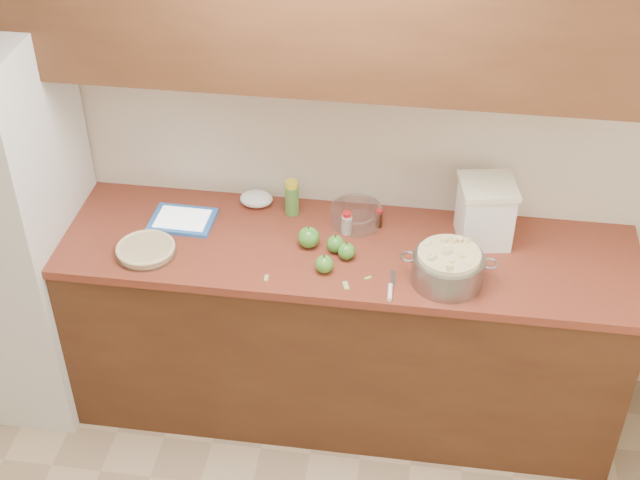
# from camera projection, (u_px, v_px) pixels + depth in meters

# --- Properties ---
(room_shell) EXTENTS (3.60, 3.60, 3.60)m
(room_shell) POSITION_uv_depth(u_px,v_px,m) (242.00, 466.00, 2.33)
(room_shell) COLOR tan
(room_shell) RESTS_ON ground
(counter_run) EXTENTS (2.64, 0.68, 0.92)m
(counter_run) POSITION_uv_depth(u_px,v_px,m) (321.00, 326.00, 4.00)
(counter_run) COLOR #4D2A15
(counter_run) RESTS_ON ground
(pie) EXTENTS (0.25, 0.25, 0.04)m
(pie) POSITION_uv_depth(u_px,v_px,m) (146.00, 250.00, 3.66)
(pie) COLOR silver
(pie) RESTS_ON counter_run
(colander) EXTENTS (0.38, 0.28, 0.14)m
(colander) POSITION_uv_depth(u_px,v_px,m) (448.00, 268.00, 3.49)
(colander) COLOR gray
(colander) RESTS_ON counter_run
(flour_canister) EXTENTS (0.26, 0.26, 0.28)m
(flour_canister) POSITION_uv_depth(u_px,v_px,m) (485.00, 211.00, 3.67)
(flour_canister) COLOR white
(flour_canister) RESTS_ON counter_run
(tablet) EXTENTS (0.27, 0.21, 0.02)m
(tablet) POSITION_uv_depth(u_px,v_px,m) (183.00, 220.00, 3.84)
(tablet) COLOR blue
(tablet) RESTS_ON counter_run
(paring_knife) EXTENTS (0.03, 0.19, 0.02)m
(paring_knife) POSITION_uv_depth(u_px,v_px,m) (390.00, 290.00, 3.47)
(paring_knife) COLOR gray
(paring_knife) RESTS_ON counter_run
(lemon_bottle) EXTENTS (0.06, 0.06, 0.16)m
(lemon_bottle) POSITION_uv_depth(u_px,v_px,m) (292.00, 198.00, 3.86)
(lemon_bottle) COLOR #4C8C38
(lemon_bottle) RESTS_ON counter_run
(cinnamon_shaker) EXTENTS (0.04, 0.04, 0.11)m
(cinnamon_shaker) POSITION_uv_depth(u_px,v_px,m) (347.00, 223.00, 3.75)
(cinnamon_shaker) COLOR beige
(cinnamon_shaker) RESTS_ON counter_run
(vanilla_bottle) EXTENTS (0.03, 0.03, 0.08)m
(vanilla_bottle) POSITION_uv_depth(u_px,v_px,m) (379.00, 219.00, 3.80)
(vanilla_bottle) COLOR black
(vanilla_bottle) RESTS_ON counter_run
(mixing_bowl) EXTENTS (0.22, 0.22, 0.08)m
(mixing_bowl) POSITION_uv_depth(u_px,v_px,m) (356.00, 215.00, 3.81)
(mixing_bowl) COLOR silver
(mixing_bowl) RESTS_ON counter_run
(paper_towel) EXTENTS (0.16, 0.13, 0.06)m
(paper_towel) POSITION_uv_depth(u_px,v_px,m) (256.00, 199.00, 3.94)
(paper_towel) COLOR white
(paper_towel) RESTS_ON counter_run
(apple_left) EXTENTS (0.09, 0.09, 0.10)m
(apple_left) POSITION_uv_depth(u_px,v_px,m) (308.00, 237.00, 3.68)
(apple_left) COLOR #438D2B
(apple_left) RESTS_ON counter_run
(apple_center) EXTENTS (0.07, 0.07, 0.09)m
(apple_center) POSITION_uv_depth(u_px,v_px,m) (335.00, 244.00, 3.66)
(apple_center) COLOR #438D2B
(apple_center) RESTS_ON counter_run
(apple_front) EXTENTS (0.07, 0.07, 0.09)m
(apple_front) POSITION_uv_depth(u_px,v_px,m) (324.00, 264.00, 3.55)
(apple_front) COLOR #438D2B
(apple_front) RESTS_ON counter_run
(apple_extra) EXTENTS (0.07, 0.07, 0.08)m
(apple_extra) POSITION_uv_depth(u_px,v_px,m) (347.00, 251.00, 3.62)
(apple_extra) COLOR #438D2B
(apple_extra) RESTS_ON counter_run
(peel_a) EXTENTS (0.03, 0.05, 0.00)m
(peel_a) POSITION_uv_depth(u_px,v_px,m) (346.00, 285.00, 3.50)
(peel_a) COLOR #92C25E
(peel_a) RESTS_ON counter_run
(peel_b) EXTENTS (0.02, 0.04, 0.00)m
(peel_b) POSITION_uv_depth(u_px,v_px,m) (266.00, 278.00, 3.54)
(peel_b) COLOR #92C25E
(peel_b) RESTS_ON counter_run
(peel_c) EXTENTS (0.03, 0.03, 0.00)m
(peel_c) POSITION_uv_depth(u_px,v_px,m) (368.00, 278.00, 3.54)
(peel_c) COLOR #92C25E
(peel_c) RESTS_ON counter_run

